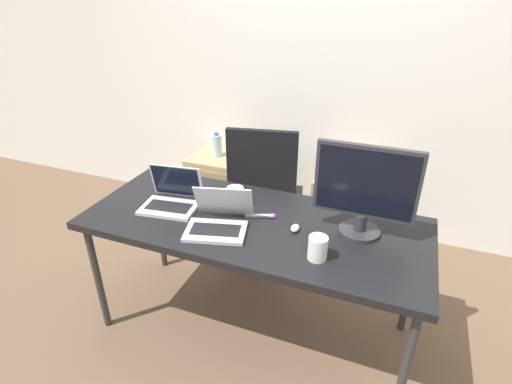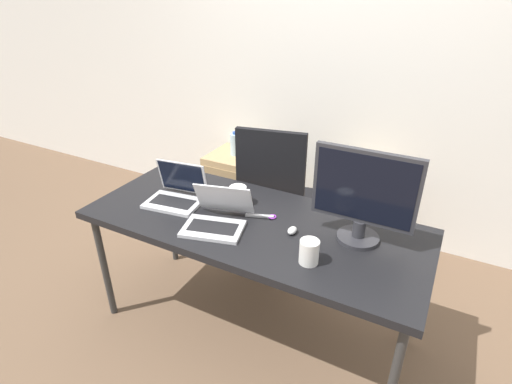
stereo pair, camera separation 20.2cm
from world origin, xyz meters
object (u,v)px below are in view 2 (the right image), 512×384
office_chair (276,212)px  laptop_left (176,194)px  coffee_cup_white (309,252)px  cabinet_right (357,214)px  laptop_right (217,218)px  mouse (292,230)px  cabinet_left (236,184)px  monitor (364,196)px  coffee_cup_brown (238,195)px  water_bottle (235,144)px

office_chair → laptop_left: (-0.29, -0.70, 0.40)m
laptop_left → coffee_cup_white: laptop_left is taller
cabinet_right → office_chair: bearing=-137.5°
office_chair → laptop_right: 0.90m
laptop_left → coffee_cup_white: bearing=-11.2°
laptop_left → mouse: size_ratio=5.06×
cabinet_right → laptop_left: (-0.77, -1.14, 0.51)m
cabinet_left → cabinet_right: 1.07m
cabinet_left → monitor: (1.30, -1.03, 0.70)m
laptop_right → monitor: (0.66, 0.21, 0.19)m
monitor → coffee_cup_brown: 0.70m
water_bottle → monitor: monitor is taller
office_chair → coffee_cup_white: 1.11m
cabinet_right → water_bottle: 1.13m
cabinet_left → coffee_cup_brown: bearing=-58.3°
cabinet_left → laptop_left: laptop_left is taller
coffee_cup_brown → monitor: bearing=-2.5°
cabinet_left → monitor: size_ratio=1.17×
coffee_cup_white → laptop_right: bearing=173.0°
laptop_right → mouse: laptop_right is taller
monitor → coffee_cup_white: monitor is taller
laptop_left → coffee_cup_brown: 0.35m
office_chair → cabinet_left: 0.75m
coffee_cup_white → mouse: bearing=131.1°
water_bottle → coffee_cup_white: 1.75m
mouse → coffee_cup_white: bearing=-48.9°
laptop_left → monitor: 1.02m
office_chair → cabinet_left: (-0.59, 0.44, -0.11)m
monitor → coffee_cup_brown: (-0.68, 0.03, -0.18)m
laptop_left → monitor: size_ratio=0.67×
cabinet_left → water_bottle: water_bottle is taller
office_chair → cabinet_right: size_ratio=1.90×
water_bottle → coffee_cup_brown: bearing=-58.4°
monitor → office_chair: bearing=140.0°
water_bottle → coffee_cup_white: coffee_cup_white is taller
coffee_cup_white → coffee_cup_brown: size_ratio=1.05×
monitor → mouse: (-0.30, -0.10, -0.22)m
cabinet_right → mouse: bearing=-93.7°
laptop_left → coffee_cup_brown: size_ratio=3.01×
cabinet_right → water_bottle: size_ratio=2.78×
laptop_left → monitor: monitor is taller
cabinet_right → laptop_left: size_ratio=1.74×
cabinet_left → monitor: bearing=-38.5°
cabinet_left → water_bottle: bearing=90.0°
cabinet_left → coffee_cup_brown: size_ratio=5.23×
laptop_right → coffee_cup_white: bearing=-7.0°
cabinet_right → coffee_cup_brown: bearing=-114.4°
coffee_cup_brown → cabinet_left: bearing=121.7°
laptop_left → coffee_cup_white: (0.85, -0.17, 0.01)m
mouse → coffee_cup_brown: 0.40m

